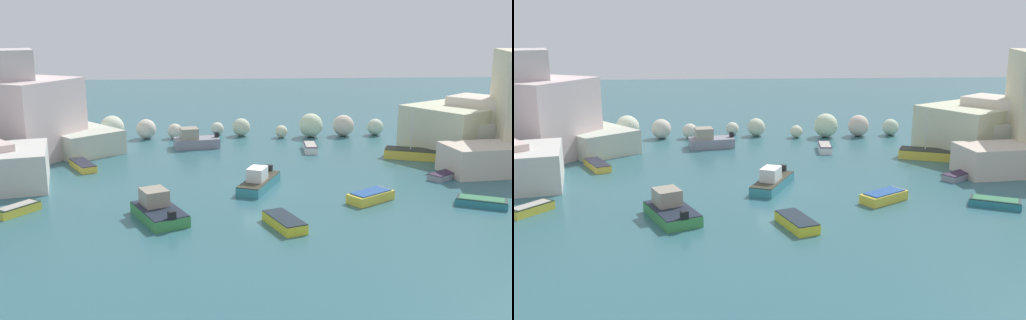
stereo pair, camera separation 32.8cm
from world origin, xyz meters
TOP-DOWN VIEW (x-y plane):
  - cove_water at (0.00, 0.00)m, footprint 160.00×160.00m
  - cliff_headland_left at (-21.82, 10.15)m, footprint 17.88×22.69m
  - rock_breakwater at (0.97, 19.43)m, footprint 34.03×3.74m
  - moored_boat_0 at (-0.13, 0.18)m, footprint 3.68×5.65m
  - moored_boat_1 at (14.26, 8.78)m, footprint 4.89×3.47m
  - moored_boat_2 at (7.36, -3.50)m, footprint 3.64×3.14m
  - moored_boat_3 at (-14.47, 6.95)m, footprint 2.98×4.03m
  - moored_boat_4 at (-6.98, -6.05)m, footprint 4.09×5.18m
  - moored_boat_5 at (-5.31, 14.66)m, footprint 4.63×3.06m
  - moored_boat_6 at (-16.14, -4.52)m, footprint 2.53×2.92m
  - moored_boat_7 at (5.70, 12.33)m, footprint 1.38×3.35m
  - moored_boat_8 at (14.66, 1.85)m, footprint 2.95×2.59m
  - moored_boat_9 at (0.81, -8.16)m, footprint 2.53×3.77m
  - moored_boat_10 at (14.60, -4.98)m, footprint 3.60×2.71m

SIDE VIEW (x-z plane):
  - cove_water at x=0.00m, z-range 0.00..0.00m
  - moored_boat_8 at x=14.66m, z-range 0.00..0.50m
  - moored_boat_10 at x=14.60m, z-range 0.01..0.55m
  - moored_boat_3 at x=-14.47m, z-range 0.00..0.59m
  - moored_boat_6 at x=-16.14m, z-range 0.01..0.62m
  - moored_boat_9 at x=0.81m, z-range 0.00..0.64m
  - moored_boat_2 at x=7.36m, z-range -0.01..0.72m
  - moored_boat_7 at x=5.70m, z-range 0.01..0.70m
  - moored_boat_1 at x=14.26m, z-range -1.73..2.59m
  - moored_boat_0 at x=-0.13m, z-range -0.29..1.40m
  - moored_boat_4 at x=-6.98m, z-range -0.29..1.48m
  - moored_boat_5 at x=-5.31m, z-range -0.27..1.69m
  - rock_breakwater at x=0.97m, z-range -0.19..2.32m
  - cliff_headland_left at x=-21.82m, z-range -1.61..8.09m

